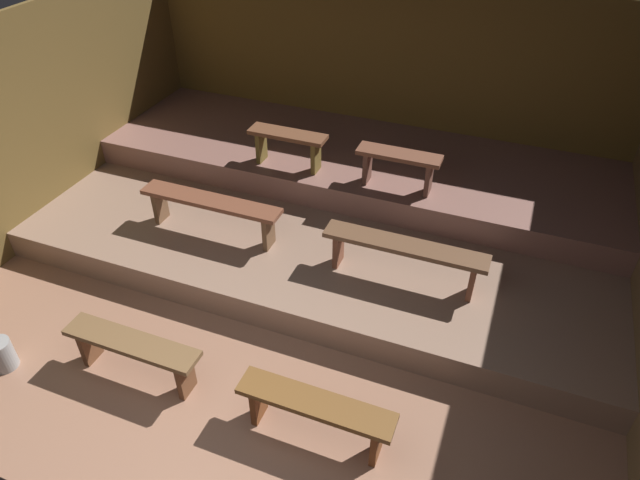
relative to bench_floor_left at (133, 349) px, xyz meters
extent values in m
cube|color=#8C624B|center=(0.80, 1.76, -0.36)|extent=(6.83, 5.81, 0.08)
cube|color=brown|center=(0.80, 4.29, 0.84)|extent=(6.83, 0.06, 2.32)
cube|color=brown|center=(-2.24, 1.76, 0.84)|extent=(0.06, 5.81, 2.32)
cube|color=#8A6B57|center=(0.80, 2.56, -0.17)|extent=(6.03, 3.41, 0.29)
cube|color=#82584E|center=(0.80, 3.36, 0.12)|extent=(6.03, 1.80, 0.29)
cube|color=brown|center=(0.00, 0.00, 0.07)|extent=(1.19, 0.24, 0.05)
cube|color=brown|center=(-0.48, 0.00, -0.13)|extent=(0.05, 0.20, 0.37)
cube|color=brown|center=(0.48, 0.00, -0.13)|extent=(0.05, 0.20, 0.37)
cube|color=brown|center=(1.60, 0.00, 0.07)|extent=(1.19, 0.24, 0.05)
cube|color=brown|center=(1.13, 0.00, -0.13)|extent=(0.05, 0.20, 0.37)
cube|color=brown|center=(2.08, 0.00, -0.13)|extent=(0.05, 0.20, 0.37)
cube|color=brown|center=(-0.20, 1.67, 0.37)|extent=(1.51, 0.24, 0.05)
cube|color=brown|center=(-0.84, 1.67, 0.16)|extent=(0.05, 0.20, 0.37)
cube|color=brown|center=(0.43, 1.67, 0.16)|extent=(0.05, 0.20, 0.37)
cube|color=brown|center=(1.81, 1.67, 0.37)|extent=(1.51, 0.24, 0.05)
cube|color=brown|center=(1.17, 1.67, 0.16)|extent=(0.05, 0.20, 0.37)
cube|color=brown|center=(2.44, 1.67, 0.16)|extent=(0.05, 0.20, 0.37)
cube|color=brown|center=(0.17, 2.76, 0.66)|extent=(0.88, 0.24, 0.05)
cube|color=brown|center=(-0.16, 2.76, 0.45)|extent=(0.05, 0.20, 0.37)
cube|color=brown|center=(0.51, 2.76, 0.45)|extent=(0.05, 0.20, 0.37)
cube|color=brown|center=(1.43, 2.76, 0.66)|extent=(0.88, 0.24, 0.05)
cube|color=brown|center=(1.10, 2.76, 0.45)|extent=(0.05, 0.20, 0.37)
cube|color=brown|center=(1.77, 2.76, 0.45)|extent=(0.05, 0.20, 0.37)
cylinder|color=gray|center=(-1.13, -0.34, -0.18)|extent=(0.21, 0.21, 0.28)
camera|label=1|loc=(2.56, -2.35, 3.49)|focal=31.78mm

